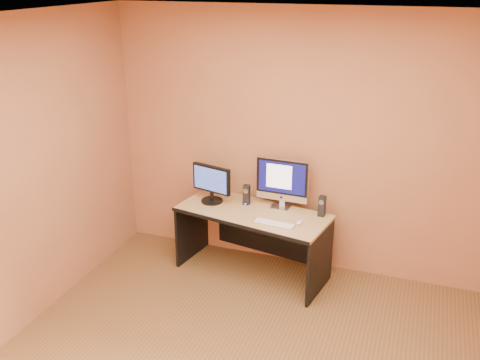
{
  "coord_description": "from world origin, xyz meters",
  "views": [
    {
      "loc": [
        1.06,
        -2.9,
        2.88
      ],
      "look_at": [
        -0.53,
        1.51,
        1.04
      ],
      "focal_mm": 40.0,
      "sensor_mm": 36.0,
      "label": 1
    }
  ],
  "objects": [
    {
      "name": "walls",
      "position": [
        0.0,
        0.0,
        1.3
      ],
      "size": [
        4.0,
        4.0,
        2.6
      ],
      "primitive_type": null,
      "color": "#9E623F",
      "rests_on": "ground"
    },
    {
      "name": "ceiling",
      "position": [
        0.0,
        0.0,
        2.6
      ],
      "size": [
        4.0,
        4.0,
        0.0
      ],
      "primitive_type": "plane",
      "color": "white",
      "rests_on": "walls"
    },
    {
      "name": "cable_a",
      "position": [
        -0.17,
        1.89,
        0.69
      ],
      "size": [
        0.03,
        0.2,
        0.01
      ],
      "primitive_type": "cylinder",
      "rotation": [
        1.57,
        0.0,
        0.12
      ],
      "color": "black",
      "rests_on": "desk"
    },
    {
      "name": "mouse",
      "position": [
        0.06,
        1.5,
        0.7
      ],
      "size": [
        0.06,
        0.1,
        0.03
      ],
      "primitive_type": "ellipsoid",
      "rotation": [
        0.0,
        0.0,
        -0.07
      ],
      "color": "silver",
      "rests_on": "desk"
    },
    {
      "name": "speaker_right",
      "position": [
        0.22,
        1.74,
        0.78
      ],
      "size": [
        0.07,
        0.07,
        0.2
      ],
      "primitive_type": null,
      "rotation": [
        0.0,
        0.0,
        -0.09
      ],
      "color": "black",
      "rests_on": "desk"
    },
    {
      "name": "imac",
      "position": [
        -0.2,
        1.8,
        0.94
      ],
      "size": [
        0.53,
        0.21,
        0.51
      ],
      "primitive_type": null,
      "rotation": [
        0.0,
        0.0,
        -0.03
      ],
      "color": "#B4B4B8",
      "rests_on": "desk"
    },
    {
      "name": "cable_b",
      "position": [
        -0.26,
        1.89,
        0.69
      ],
      "size": [
        0.1,
        0.14,
        0.01
      ],
      "primitive_type": "cylinder",
      "rotation": [
        1.57,
        0.0,
        -0.6
      ],
      "color": "black",
      "rests_on": "desk"
    },
    {
      "name": "keyboard",
      "position": [
        -0.16,
        1.41,
        0.69
      ],
      "size": [
        0.4,
        0.14,
        0.02
      ],
      "primitive_type": "cube",
      "rotation": [
        0.0,
        0.0,
        -0.09
      ],
      "color": "silver",
      "rests_on": "desk"
    },
    {
      "name": "speaker_left",
      "position": [
        -0.55,
        1.76,
        0.78
      ],
      "size": [
        0.06,
        0.07,
        0.2
      ],
      "primitive_type": null,
      "rotation": [
        0.0,
        0.0,
        0.03
      ],
      "color": "black",
      "rests_on": "desk"
    },
    {
      "name": "second_monitor",
      "position": [
        -0.9,
        1.7,
        0.88
      ],
      "size": [
        0.48,
        0.32,
        0.39
      ],
      "primitive_type": null,
      "rotation": [
        0.0,
        0.0,
        -0.24
      ],
      "color": "black",
      "rests_on": "desk"
    },
    {
      "name": "desk",
      "position": [
        -0.43,
        1.61,
        0.34
      ],
      "size": [
        1.57,
        0.89,
        0.68
      ],
      "primitive_type": null,
      "rotation": [
        0.0,
        0.0,
        -0.17
      ],
      "color": "tan",
      "rests_on": "ground"
    }
  ]
}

